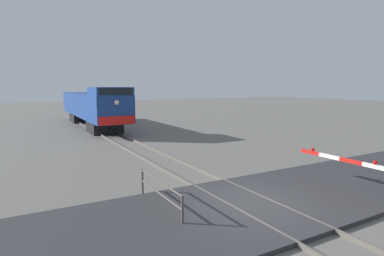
% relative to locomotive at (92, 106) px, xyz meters
% --- Properties ---
extents(ground_plane, '(160.00, 160.00, 0.00)m').
position_rel_locomotive_xyz_m(ground_plane, '(0.00, -23.58, -2.00)').
color(ground_plane, '#605E59').
extents(rail_track_left, '(0.08, 80.00, 0.15)m').
position_rel_locomotive_xyz_m(rail_track_left, '(-0.72, -23.58, -1.93)').
color(rail_track_left, '#59544C').
rests_on(rail_track_left, ground_plane).
extents(rail_track_right, '(0.08, 80.00, 0.15)m').
position_rel_locomotive_xyz_m(rail_track_right, '(0.72, -23.58, -1.93)').
color(rail_track_right, '#59544C').
rests_on(rail_track_right, ground_plane).
extents(road_surface, '(36.00, 5.16, 0.14)m').
position_rel_locomotive_xyz_m(road_surface, '(0.00, -23.58, -1.93)').
color(road_surface, '#2D2D30').
rests_on(road_surface, ground_plane).
extents(locomotive, '(2.88, 17.41, 3.86)m').
position_rel_locomotive_xyz_m(locomotive, '(0.00, 0.00, 0.00)').
color(locomotive, black).
rests_on(locomotive, ground_plane).
extents(guard_railing, '(0.08, 3.20, 0.95)m').
position_rel_locomotive_xyz_m(guard_railing, '(-2.69, -22.27, -1.37)').
color(guard_railing, '#4C4742').
rests_on(guard_railing, ground_plane).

